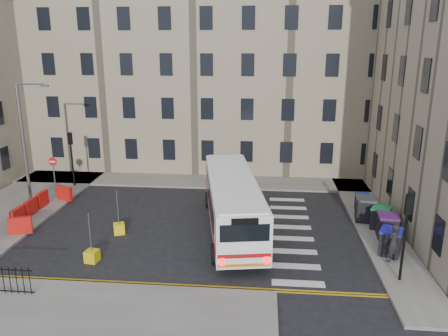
% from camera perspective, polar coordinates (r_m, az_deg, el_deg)
% --- Properties ---
extents(ground, '(120.00, 120.00, 0.00)m').
position_cam_1_polar(ground, '(26.20, -0.10, -7.75)').
color(ground, black).
rests_on(ground, ground).
extents(pavement_north, '(36.00, 3.20, 0.15)m').
position_cam_1_polar(pavement_north, '(35.12, -8.55, -1.60)').
color(pavement_north, slate).
rests_on(pavement_north, ground).
extents(pavement_east, '(2.40, 26.00, 0.15)m').
position_cam_1_polar(pavement_east, '(30.54, 17.77, -4.89)').
color(pavement_east, slate).
rests_on(pavement_east, ground).
extents(pavement_west, '(6.00, 22.00, 0.15)m').
position_cam_1_polar(pavement_west, '(31.52, -26.27, -5.17)').
color(pavement_west, slate).
rests_on(pavement_west, ground).
extents(pavement_sw, '(20.00, 6.00, 0.15)m').
position_cam_1_polar(pavement_sw, '(19.69, -25.05, -17.74)').
color(pavement_sw, slate).
rests_on(pavement_sw, ground).
extents(terrace_north, '(38.30, 10.80, 17.20)m').
position_cam_1_polar(terrace_north, '(40.53, -8.12, 13.03)').
color(terrace_north, gray).
rests_on(terrace_north, ground).
extents(traffic_light_east, '(0.28, 0.22, 4.10)m').
position_cam_1_polar(traffic_light_east, '(20.90, 22.70, -6.82)').
color(traffic_light_east, black).
rests_on(traffic_light_east, pavement_east).
extents(traffic_light_nw, '(0.28, 0.22, 4.10)m').
position_cam_1_polar(traffic_light_nw, '(34.44, -19.33, 2.15)').
color(traffic_light_nw, black).
rests_on(traffic_light_nw, pavement_west).
extents(streetlamp, '(0.50, 0.22, 8.14)m').
position_cam_1_polar(streetlamp, '(30.69, -24.68, 2.82)').
color(streetlamp, '#595B5E').
rests_on(streetlamp, pavement_west).
extents(no_entry_north, '(0.60, 0.08, 3.00)m').
position_cam_1_polar(no_entry_north, '(33.10, -21.39, -0.00)').
color(no_entry_north, '#595B5E').
rests_on(no_entry_north, pavement_west).
extents(roadworks_barriers, '(1.66, 6.26, 1.00)m').
position_cam_1_polar(roadworks_barriers, '(29.86, -23.34, -4.76)').
color(roadworks_barriers, red).
rests_on(roadworks_barriers, pavement_west).
extents(bus, '(4.50, 11.66, 3.10)m').
position_cam_1_polar(bus, '(25.26, 1.11, -4.30)').
color(bus, white).
rests_on(bus, ground).
extents(wheelie_bin_a, '(1.44, 1.52, 1.33)m').
position_cam_1_polar(wheelie_bin_a, '(24.07, 20.92, -8.95)').
color(wheelie_bin_a, black).
rests_on(wheelie_bin_a, pavement_east).
extents(wheelie_bin_b, '(1.17, 1.32, 1.34)m').
position_cam_1_polar(wheelie_bin_b, '(25.91, 20.55, -7.12)').
color(wheelie_bin_b, black).
rests_on(wheelie_bin_b, pavement_east).
extents(wheelie_bin_c, '(1.41, 1.48, 1.29)m').
position_cam_1_polar(wheelie_bin_c, '(27.11, 19.79, -6.09)').
color(wheelie_bin_c, black).
rests_on(wheelie_bin_c, pavement_east).
extents(wheelie_bin_d, '(1.32, 1.47, 1.46)m').
position_cam_1_polar(wheelie_bin_d, '(27.94, 17.95, -5.07)').
color(wheelie_bin_d, black).
rests_on(wheelie_bin_d, pavement_east).
extents(wheelie_bin_e, '(0.95, 1.08, 1.12)m').
position_cam_1_polar(wheelie_bin_e, '(29.47, 17.61, -4.30)').
color(wheelie_bin_e, black).
rests_on(wheelie_bin_e, pavement_east).
extents(pedestrian, '(0.86, 0.79, 1.97)m').
position_cam_1_polar(pedestrian, '(23.15, 21.22, -9.13)').
color(pedestrian, black).
rests_on(pedestrian, pavement_east).
extents(bollard_yellow, '(0.78, 0.78, 0.60)m').
position_cam_1_polar(bollard_yellow, '(25.99, -13.54, -7.71)').
color(bollard_yellow, yellow).
rests_on(bollard_yellow, ground).
extents(bollard_chevron, '(0.68, 0.68, 0.60)m').
position_cam_1_polar(bollard_chevron, '(23.19, -16.86, -10.95)').
color(bollard_chevron, gold).
rests_on(bollard_chevron, ground).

